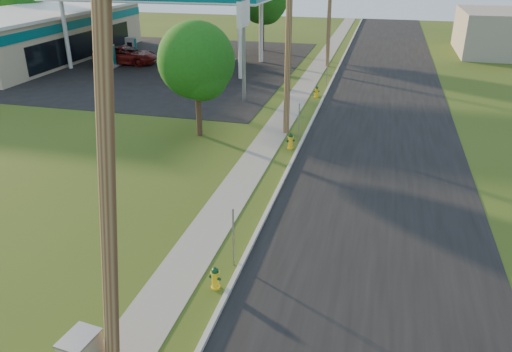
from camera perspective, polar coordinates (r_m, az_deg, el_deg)
The scene contains 22 objects.
road at distance 20.53m, azimuth 13.69°, elevation -2.59°, with size 8.00×120.00×0.02m, color black.
curb at distance 20.83m, azimuth 2.69°, elevation -1.27°, with size 0.15×120.00×0.15m, color #A8A59A.
sidewalk at distance 21.23m, azimuth -1.94°, elevation -0.92°, with size 1.50×120.00×0.03m, color gray.
forecourt at distance 46.09m, azimuth -12.29°, elevation 12.41°, with size 26.00×28.00×0.02m, color black.
utility_pole_near at distance 9.81m, azimuth -16.63°, elevation -2.44°, with size 1.40×0.32×9.48m.
utility_pole_mid at distance 26.20m, azimuth 3.72°, elevation 15.23°, with size 1.40×0.32×9.80m.
utility_pole_far at distance 43.90m, azimuth 8.40°, elevation 18.47°, with size 1.40×0.32×9.50m.
sign_post_near at distance 15.49m, azimuth -2.60°, elevation -7.06°, with size 0.05×0.04×2.00m, color gray.
sign_post_mid at distance 26.02m, azimuth 4.92°, elevation 6.16°, with size 0.05×0.04×2.00m, color gray.
sign_post_far at distance 37.71m, azimuth 8.14°, elevation 11.70°, with size 0.05×0.04×2.00m, color gray.
fuel_pump_nw at distance 45.40m, azimuth -16.39°, elevation 12.74°, with size 1.20×3.20×1.90m.
fuel_pump_ne at distance 41.64m, azimuth -5.33°, elevation 12.62°, with size 1.20×3.20×1.90m.
fuel_pump_sw at distance 48.83m, azimuth -14.04°, elevation 13.75°, with size 1.20×3.20×1.90m.
fuel_pump_se at distance 45.36m, azimuth -3.62°, elevation 13.63°, with size 1.20×3.20×1.90m.
convenience_store at distance 51.52m, azimuth -23.92°, elevation 14.56°, with size 10.40×22.40×4.25m.
price_pylon at distance 32.33m, azimuth -1.45°, elevation 17.84°, with size 0.34×2.04×6.85m.
tree_verge at distance 26.07m, azimuth -6.68°, elevation 12.62°, with size 3.95×3.95×5.99m.
tree_lot at distance 50.92m, azimuth 0.89°, elevation 19.48°, with size 4.93×4.93×7.47m.
hydrant_near at distance 14.88m, azimuth -4.68°, elevation -11.53°, with size 0.38×0.34×0.73m.
hydrant_mid at distance 25.05m, azimuth 3.97°, elevation 4.02°, with size 0.43×0.38×0.83m.
hydrant_far at distance 34.50m, azimuth 6.93°, elevation 9.55°, with size 0.41×0.37×0.79m.
car_red at distance 46.37m, azimuth -14.66°, elevation 13.22°, with size 2.56×5.55×1.54m, color maroon.
Camera 1 is at (4.19, -8.44, 9.04)m, focal length 35.00 mm.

